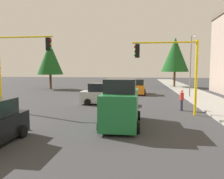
# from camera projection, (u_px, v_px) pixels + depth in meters

# --- Properties ---
(ground_plane) EXTENTS (120.00, 120.00, 0.00)m
(ground_plane) POSITION_uv_depth(u_px,v_px,m) (105.00, 101.00, 22.66)
(ground_plane) COLOR #353538
(sidewalk_kerb) EXTENTS (80.00, 4.00, 0.15)m
(sidewalk_kerb) POSITION_uv_depth(u_px,v_px,m) (199.00, 96.00, 26.21)
(sidewalk_kerb) COLOR gray
(sidewalk_kerb) RESTS_ON ground
(lane_arrow_near) EXTENTS (2.40, 1.10, 1.10)m
(lane_arrow_near) POSITION_uv_depth(u_px,v_px,m) (14.00, 132.00, 11.70)
(lane_arrow_near) COLOR silver
(lane_arrow_near) RESTS_ON ground
(traffic_signal_near_left) EXTENTS (0.36, 4.59, 5.34)m
(traffic_signal_near_left) POSITION_uv_depth(u_px,v_px,m) (170.00, 62.00, 15.64)
(traffic_signal_near_left) COLOR yellow
(traffic_signal_near_left) RESTS_ON ground
(traffic_signal_near_right) EXTENTS (0.36, 4.59, 5.91)m
(traffic_signal_near_right) POSITION_uv_depth(u_px,v_px,m) (20.00, 58.00, 17.10)
(traffic_signal_near_right) COLOR yellow
(traffic_signal_near_right) RESTS_ON ground
(street_lamp_curbside) EXTENTS (2.15, 0.28, 7.00)m
(street_lamp_curbside) POSITION_uv_depth(u_px,v_px,m) (191.00, 59.00, 24.60)
(street_lamp_curbside) COLOR slate
(street_lamp_curbside) RESTS_ON ground
(tree_roadside_far) EXTENTS (4.77, 4.77, 8.74)m
(tree_roadside_far) POSITION_uv_depth(u_px,v_px,m) (175.00, 55.00, 38.62)
(tree_roadside_far) COLOR brown
(tree_roadside_far) RESTS_ON ground
(tree_opposite_side) EXTENTS (4.13, 4.13, 7.55)m
(tree_opposite_side) POSITION_uv_depth(u_px,v_px,m) (50.00, 58.00, 35.48)
(tree_opposite_side) COLOR brown
(tree_opposite_side) RESTS_ON ground
(delivery_van_green) EXTENTS (4.80, 2.22, 2.77)m
(delivery_van_green) POSITION_uv_depth(u_px,v_px,m) (121.00, 104.00, 12.83)
(delivery_van_green) COLOR #1E7238
(delivery_van_green) RESTS_ON ground
(car_silver) EXTENTS (1.94, 4.10, 1.98)m
(car_silver) POSITION_uv_depth(u_px,v_px,m) (102.00, 95.00, 20.59)
(car_silver) COLOR #B2B5BA
(car_silver) RESTS_ON ground
(car_orange) EXTENTS (3.73, 1.98, 1.98)m
(car_orange) POSITION_uv_depth(u_px,v_px,m) (138.00, 87.00, 28.63)
(car_orange) COLOR orange
(car_orange) RESTS_ON ground
(pedestrian_crossing) EXTENTS (0.40, 0.24, 1.70)m
(pedestrian_crossing) POSITION_uv_depth(u_px,v_px,m) (182.00, 99.00, 17.44)
(pedestrian_crossing) COLOR #262638
(pedestrian_crossing) RESTS_ON ground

